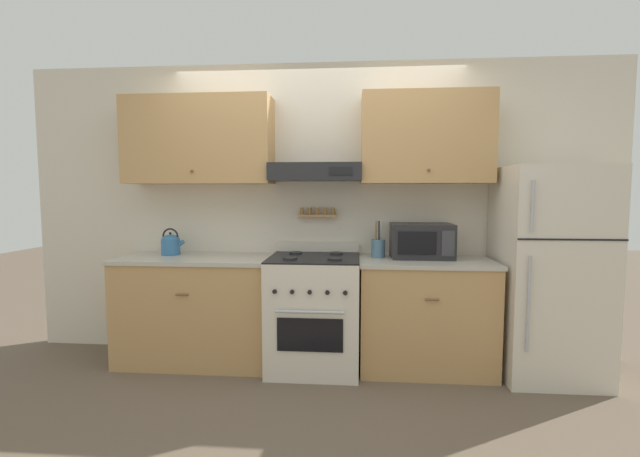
# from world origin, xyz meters

# --- Properties ---
(ground_plane) EXTENTS (16.00, 16.00, 0.00)m
(ground_plane) POSITION_xyz_m (0.00, 0.00, 0.00)
(ground_plane) COLOR brown
(wall_back) EXTENTS (5.20, 0.46, 2.55)m
(wall_back) POSITION_xyz_m (-0.05, 0.58, 1.48)
(wall_back) COLOR beige
(wall_back) RESTS_ON ground_plane
(counter_left) EXTENTS (1.28, 0.63, 0.90)m
(counter_left) POSITION_xyz_m (-1.00, 0.32, 0.45)
(counter_left) COLOR tan
(counter_left) RESTS_ON ground_plane
(counter_right) EXTENTS (1.07, 0.63, 0.90)m
(counter_right) POSITION_xyz_m (0.90, 0.32, 0.45)
(counter_right) COLOR tan
(counter_right) RESTS_ON ground_plane
(stove_range) EXTENTS (0.72, 0.71, 1.00)m
(stove_range) POSITION_xyz_m (0.00, 0.27, 0.46)
(stove_range) COLOR beige
(stove_range) RESTS_ON ground_plane
(refrigerator) EXTENTS (0.73, 0.71, 1.63)m
(refrigerator) POSITION_xyz_m (1.82, 0.26, 0.82)
(refrigerator) COLOR beige
(refrigerator) RESTS_ON ground_plane
(tea_kettle) EXTENTS (0.20, 0.16, 0.23)m
(tea_kettle) POSITION_xyz_m (-1.26, 0.41, 0.99)
(tea_kettle) COLOR teal
(tea_kettle) RESTS_ON counter_left
(microwave) EXTENTS (0.50, 0.36, 0.28)m
(microwave) POSITION_xyz_m (0.88, 0.42, 1.04)
(microwave) COLOR #232326
(microwave) RESTS_ON counter_right
(utensil_crock) EXTENTS (0.11, 0.11, 0.30)m
(utensil_crock) POSITION_xyz_m (0.52, 0.41, 0.98)
(utensil_crock) COLOR slate
(utensil_crock) RESTS_ON counter_right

